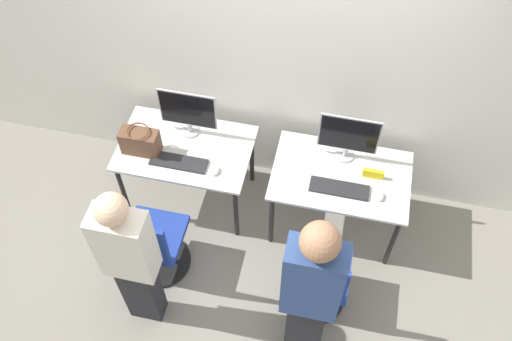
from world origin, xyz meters
TOP-DOWN VIEW (x-y plane):
  - ground_plane at (0.00, 0.00)m, footprint 20.00×20.00m
  - wall_back at (0.00, 0.81)m, footprint 12.00×0.05m
  - desk_left at (-0.63, 0.34)m, footprint 1.07×0.69m
  - monitor_left at (-0.63, 0.51)m, footprint 0.46×0.15m
  - keyboard_left at (-0.63, 0.18)m, footprint 0.45×0.14m
  - mouse_left at (-0.33, 0.16)m, footprint 0.06×0.09m
  - office_chair_left at (-0.69, -0.40)m, footprint 0.48×0.48m
  - person_left at (-0.66, -0.77)m, footprint 0.36×0.21m
  - desk_right at (0.63, 0.34)m, footprint 1.07×0.69m
  - monitor_right at (0.63, 0.54)m, footprint 0.46×0.15m
  - keyboard_right at (0.63, 0.21)m, footprint 0.45×0.14m
  - mouse_right at (0.94, 0.20)m, footprint 0.06×0.09m
  - office_chair_right at (0.60, -0.43)m, footprint 0.48×0.48m
  - person_right at (0.55, -0.80)m, footprint 0.36×0.23m
  - handbag at (-0.95, 0.24)m, footprint 0.30×0.18m
  - placard_right at (0.87, 0.38)m, footprint 0.16×0.03m

SIDE VIEW (x-z plane):
  - ground_plane at x=0.00m, z-range 0.00..0.00m
  - office_chair_left at x=-0.69m, z-range -0.08..0.83m
  - office_chair_right at x=0.60m, z-range -0.08..0.83m
  - desk_left at x=-0.63m, z-range 0.27..0.98m
  - desk_right at x=0.63m, z-range 0.27..0.98m
  - keyboard_left at x=-0.63m, z-range 0.70..0.72m
  - keyboard_right at x=0.63m, z-range 0.70..0.72m
  - mouse_left at x=-0.33m, z-range 0.70..0.74m
  - mouse_right at x=0.94m, z-range 0.70..0.74m
  - placard_right at x=0.87m, z-range 0.70..0.78m
  - handbag at x=-0.95m, z-range 0.70..0.94m
  - person_left at x=-0.66m, z-range 0.07..1.67m
  - monitor_left at x=-0.63m, z-range 0.73..1.17m
  - monitor_right at x=0.63m, z-range 0.73..1.17m
  - person_right at x=0.55m, z-range 0.09..1.84m
  - wall_back at x=0.00m, z-range 0.00..2.80m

